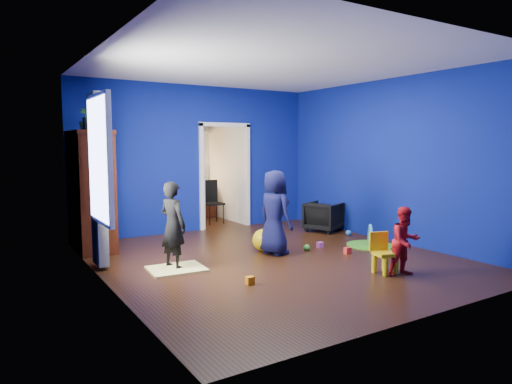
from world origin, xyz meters
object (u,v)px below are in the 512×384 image
toddler_red (405,241)px  tv_armoire (91,191)px  vase (93,124)px  play_mat (370,245)px  folding_chair (213,203)px  crt_tv (94,188)px  study_desk (195,202)px  child_black (173,225)px  child_navy (275,212)px  kid_chair (385,255)px  armchair (324,217)px  hopper_ball (263,240)px

toddler_red → tv_armoire: tv_armoire is taller
vase → tv_armoire: bearing=90.0°
play_mat → folding_chair: (-1.30, 3.42, 0.45)m
crt_tv → study_desk: crt_tv is taller
play_mat → child_black: bearing=172.7°
play_mat → study_desk: 4.58m
tv_armoire → study_desk: tv_armoire is taller
tv_armoire → play_mat: 4.77m
child_navy → toddler_red: size_ratio=1.45×
child_black → kid_chair: size_ratio=2.46×
toddler_red → kid_chair: 0.33m
child_navy → study_desk: bearing=-14.0°
child_navy → play_mat: child_navy is taller
folding_chair → child_navy: bearing=-97.9°
vase → toddler_red: bearing=-46.8°
armchair → crt_tv: bearing=56.5°
child_black → crt_tv: 1.94m
study_desk → toddler_red: bearing=-86.2°
crt_tv → kid_chair: (3.02, -3.51, -0.77)m
crt_tv → hopper_ball: 2.91m
child_navy → armchair: bearing=-68.9°
armchair → folding_chair: folding_chair is taller
vase → folding_chair: bearing=28.2°
armchair → kid_chair: armchair is taller
tv_armoire → folding_chair: size_ratio=2.13×
toddler_red → vase: (-3.21, 3.41, 1.59)m
tv_armoire → play_mat: bearing=-28.2°
child_navy → folding_chair: 3.06m
armchair → child_black: child_black is taller
armchair → tv_armoire: 4.42m
hopper_ball → folding_chair: bearing=80.4°
armchair → toddler_red: (-1.10, -2.96, 0.16)m
child_navy → kid_chair: bearing=-166.8°
child_navy → play_mat: (1.72, -0.40, -0.66)m
toddler_red → tv_armoire: bearing=140.6°
vase → hopper_ball: vase is taller
child_navy → crt_tv: bearing=44.5°
kid_chair → folding_chair: folding_chair is taller
vase → kid_chair: 4.79m
play_mat → study_desk: (-1.30, 4.38, 0.36)m
child_black → child_navy: size_ratio=0.92×
armchair → vase: size_ratio=3.45×
tv_armoire → study_desk: (2.82, 2.17, -0.60)m
crt_tv → play_mat: size_ratio=0.88×
folding_chair → vase: bearing=-151.8°
armchair → folding_chair: (-1.49, 1.96, 0.16)m
crt_tv → kid_chair: bearing=-49.3°
tv_armoire → toddler_red: bearing=-49.2°
child_navy → hopper_ball: size_ratio=3.68×
vase → study_desk: size_ratio=0.21×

